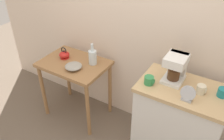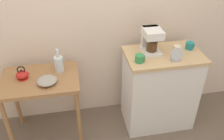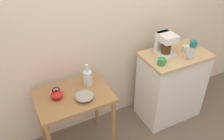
{
  "view_description": "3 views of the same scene",
  "coord_description": "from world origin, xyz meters",
  "views": [
    {
      "loc": [
        0.98,
        -1.75,
        2.23
      ],
      "look_at": [
        -0.04,
        -0.08,
        0.93
      ],
      "focal_mm": 38.05,
      "sensor_mm": 36.0,
      "label": 1
    },
    {
      "loc": [
        -0.26,
        -2.04,
        2.17
      ],
      "look_at": [
        0.11,
        -0.05,
        0.84
      ],
      "focal_mm": 38.8,
      "sensor_mm": 36.0,
      "label": 2
    },
    {
      "loc": [
        -1.11,
        -1.85,
        2.36
      ],
      "look_at": [
        -0.19,
        -0.02,
        0.98
      ],
      "focal_mm": 38.67,
      "sensor_mm": 36.0,
      "label": 3
    }
  ],
  "objects": [
    {
      "name": "table_clock",
      "position": [
        0.73,
        -0.15,
        1.0
      ],
      "size": [
        0.12,
        0.06,
        0.13
      ],
      "color": "#B2B5BA",
      "rests_on": "kitchen_counter"
    },
    {
      "name": "mug_dark_teal",
      "position": [
        0.97,
        0.05,
        0.98
      ],
      "size": [
        0.09,
        0.08,
        0.08
      ],
      "color": "teal",
      "rests_on": "kitchen_counter"
    },
    {
      "name": "mug_tall_green",
      "position": [
        0.37,
        -0.11,
        0.97
      ],
      "size": [
        0.09,
        0.09,
        0.08
      ],
      "color": "#338C4C",
      "rests_on": "kitchen_counter"
    },
    {
      "name": "kitchen_counter",
      "position": [
        0.67,
        -0.0,
        0.47
      ],
      "size": [
        0.8,
        0.51,
        0.94
      ],
      "color": "white",
      "rests_on": "ground_plane"
    },
    {
      "name": "teakettle",
      "position": [
        -0.77,
        0.04,
        0.83
      ],
      "size": [
        0.15,
        0.12,
        0.14
      ],
      "color": "red",
      "rests_on": "wooden_table"
    },
    {
      "name": "wooden_table",
      "position": [
        -0.61,
        0.02,
        0.66
      ],
      "size": [
        0.77,
        0.55,
        0.78
      ],
      "color": "#9E7044",
      "rests_on": "ground_plane"
    },
    {
      "name": "bowl_stoneware",
      "position": [
        -0.53,
        -0.09,
        0.81
      ],
      "size": [
        0.19,
        0.19,
        0.06
      ],
      "color": "#9E998C",
      "rests_on": "wooden_table"
    },
    {
      "name": "ground_plane",
      "position": [
        0.0,
        0.0,
        0.0
      ],
      "size": [
        8.0,
        8.0,
        0.0
      ],
      "primitive_type": "plane",
      "color": "#6B5B4C"
    },
    {
      "name": "back_wall",
      "position": [
        0.1,
        0.4,
        1.4
      ],
      "size": [
        4.4,
        0.1,
        2.8
      ],
      "primitive_type": "cube",
      "color": "beige",
      "rests_on": "ground_plane"
    },
    {
      "name": "mug_small_cream",
      "position": [
        0.8,
        0.0,
        0.98
      ],
      "size": [
        0.08,
        0.08,
        0.08
      ],
      "color": "beige",
      "rests_on": "kitchen_counter"
    },
    {
      "name": "coffee_maker",
      "position": [
        0.54,
        0.07,
        1.08
      ],
      "size": [
        0.18,
        0.22,
        0.26
      ],
      "color": "white",
      "rests_on": "kitchen_counter"
    },
    {
      "name": "glass_carafe_vase",
      "position": [
        -0.41,
        0.12,
        0.87
      ],
      "size": [
        0.09,
        0.09,
        0.25
      ],
      "color": "silver",
      "rests_on": "wooden_table"
    }
  ]
}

